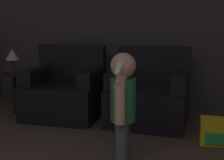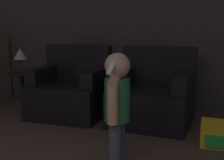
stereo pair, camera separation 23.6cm
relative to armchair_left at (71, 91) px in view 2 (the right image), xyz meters
The scene contains 7 objects.
wall_back 1.42m from the armchair_left, 45.35° to the left, with size 8.40×0.05×2.60m.
armchair_left is the anchor object (origin of this frame).
armchair_right 1.07m from the armchair_left, ahead, with size 0.95×0.84×0.90m.
person_toddler 1.58m from the armchair_left, 50.20° to the right, with size 0.21×0.36×0.94m.
toy_backpack 1.88m from the armchair_left, 17.10° to the right, with size 0.28×0.21×0.26m.
side_table 0.71m from the armchair_left, behind, with size 0.37×0.37×0.53m.
lamp 0.84m from the armchair_left, behind, with size 0.18×0.18×0.32m.
Camera 2 is at (1.03, 0.23, 1.15)m, focal length 50.00 mm.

